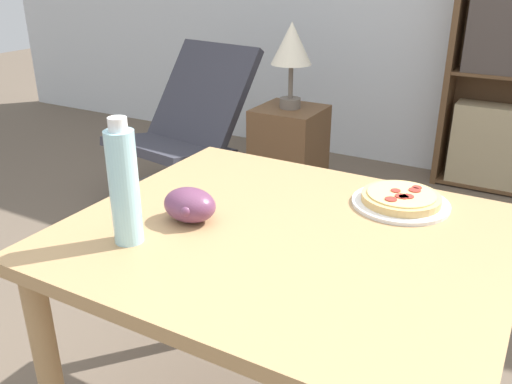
{
  "coord_description": "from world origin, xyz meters",
  "views": [
    {
      "loc": [
        0.56,
        -1.02,
        1.34
      ],
      "look_at": [
        -0.05,
        0.07,
        0.8
      ],
      "focal_mm": 38.0,
      "sensor_mm": 36.0,
      "label": 1
    }
  ],
  "objects_px": {
    "drink_bottle": "(124,186)",
    "table_lamp": "(292,48)",
    "grape_bunch": "(190,205)",
    "lounge_chair_near": "(185,154)",
    "pizza_on_plate": "(401,200)",
    "side_table": "(289,162)"
  },
  "relations": [
    {
      "from": "pizza_on_plate",
      "to": "lounge_chair_near",
      "type": "distance_m",
      "value": 1.93
    },
    {
      "from": "grape_bunch",
      "to": "side_table",
      "type": "relative_size",
      "value": 0.23
    },
    {
      "from": "pizza_on_plate",
      "to": "lounge_chair_near",
      "type": "relative_size",
      "value": 0.29
    },
    {
      "from": "table_lamp",
      "to": "lounge_chair_near",
      "type": "bearing_deg",
      "value": -168.54
    },
    {
      "from": "pizza_on_plate",
      "to": "side_table",
      "type": "distance_m",
      "value": 1.58
    },
    {
      "from": "pizza_on_plate",
      "to": "grape_bunch",
      "type": "distance_m",
      "value": 0.55
    },
    {
      "from": "pizza_on_plate",
      "to": "table_lamp",
      "type": "distance_m",
      "value": 1.52
    },
    {
      "from": "lounge_chair_near",
      "to": "grape_bunch",
      "type": "bearing_deg",
      "value": -43.59
    },
    {
      "from": "grape_bunch",
      "to": "drink_bottle",
      "type": "bearing_deg",
      "value": -110.68
    },
    {
      "from": "grape_bunch",
      "to": "lounge_chair_near",
      "type": "height_order",
      "value": "lounge_chair_near"
    },
    {
      "from": "drink_bottle",
      "to": "table_lamp",
      "type": "bearing_deg",
      "value": 103.85
    },
    {
      "from": "table_lamp",
      "to": "side_table",
      "type": "bearing_deg",
      "value": -90.0
    },
    {
      "from": "pizza_on_plate",
      "to": "drink_bottle",
      "type": "height_order",
      "value": "drink_bottle"
    },
    {
      "from": "drink_bottle",
      "to": "grape_bunch",
      "type": "bearing_deg",
      "value": 69.32
    },
    {
      "from": "side_table",
      "to": "table_lamp",
      "type": "height_order",
      "value": "table_lamp"
    },
    {
      "from": "pizza_on_plate",
      "to": "lounge_chair_near",
      "type": "height_order",
      "value": "lounge_chair_near"
    },
    {
      "from": "pizza_on_plate",
      "to": "side_table",
      "type": "height_order",
      "value": "pizza_on_plate"
    },
    {
      "from": "pizza_on_plate",
      "to": "grape_bunch",
      "type": "height_order",
      "value": "grape_bunch"
    },
    {
      "from": "lounge_chair_near",
      "to": "side_table",
      "type": "height_order",
      "value": "lounge_chair_near"
    },
    {
      "from": "drink_bottle",
      "to": "lounge_chair_near",
      "type": "xyz_separation_m",
      "value": [
        -1.04,
        1.58,
        -0.59
      ]
    },
    {
      "from": "drink_bottle",
      "to": "side_table",
      "type": "distance_m",
      "value": 1.85
    },
    {
      "from": "pizza_on_plate",
      "to": "table_lamp",
      "type": "height_order",
      "value": "table_lamp"
    }
  ]
}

